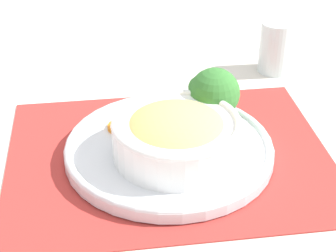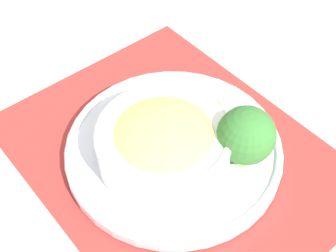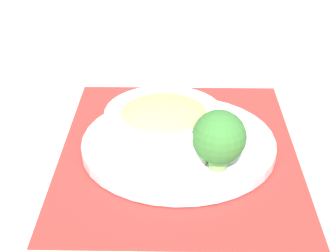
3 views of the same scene
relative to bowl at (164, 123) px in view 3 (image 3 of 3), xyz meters
name	(u,v)px [view 3 (image 3 of 3)]	position (x,y,z in m)	size (l,w,h in m)	color
ground_plane	(179,151)	(-0.01, 0.02, -0.05)	(4.00, 4.00, 0.00)	beige
placemat	(179,150)	(-0.01, 0.02, -0.05)	(0.47, 0.37, 0.00)	#B2332D
plate	(179,143)	(-0.01, 0.02, -0.04)	(0.30, 0.30, 0.02)	silver
bowl	(164,123)	(0.00, 0.00, 0.00)	(0.18, 0.18, 0.07)	white
broccoli_floret	(219,137)	(0.07, 0.08, 0.02)	(0.08, 0.08, 0.09)	#84AD5B
carrot_slice_near	(231,133)	(-0.03, 0.10, -0.03)	(0.04, 0.04, 0.01)	orange
carrot_slice_middle	(224,125)	(-0.05, 0.09, -0.03)	(0.04, 0.04, 0.01)	orange
carrot_slice_far	(212,119)	(-0.07, 0.07, -0.03)	(0.04, 0.04, 0.01)	orange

